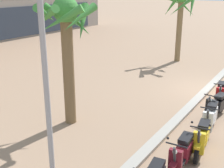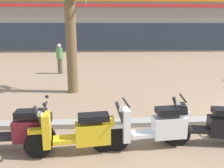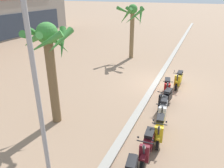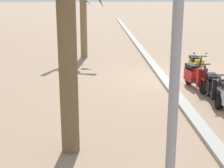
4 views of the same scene
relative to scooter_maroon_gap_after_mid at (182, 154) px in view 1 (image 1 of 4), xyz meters
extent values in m
plane|color=#93755B|center=(6.77, 0.81, -0.46)|extent=(200.00, 200.00, 0.00)
cube|color=gray|center=(6.77, 1.16, -0.40)|extent=(60.00, 0.36, 0.12)
cube|color=black|center=(-1.33, 0.17, 0.28)|extent=(0.63, 0.38, 0.12)
cube|color=black|center=(-1.05, 0.21, 0.18)|extent=(0.26, 0.23, 0.16)
cylinder|color=black|center=(0.49, 0.03, -0.20)|extent=(0.52, 0.13, 0.52)
cube|color=black|center=(-0.19, -0.01, -0.14)|extent=(0.61, 0.31, 0.08)
cube|color=maroon|center=(0.27, 0.01, -0.02)|extent=(0.70, 0.35, 0.44)
cube|color=black|center=(0.29, 0.01, 0.33)|extent=(0.61, 0.33, 0.12)
cube|color=maroon|center=(-0.59, -0.03, 0.09)|extent=(0.16, 0.35, 0.66)
cube|color=maroon|center=(-0.77, -0.04, 0.09)|extent=(0.33, 0.18, 0.08)
cylinder|color=#333338|center=(-0.67, -0.03, 0.24)|extent=(0.29, 0.08, 0.69)
cylinder|color=black|center=(-0.59, -0.03, 0.56)|extent=(0.07, 0.56, 0.04)
sphere|color=white|center=(-0.69, -0.04, 0.42)|extent=(0.12, 0.12, 0.12)
cube|color=black|center=(0.57, 0.03, 0.23)|extent=(0.25, 0.21, 0.16)
sphere|color=black|center=(-0.56, -0.27, 0.68)|extent=(0.07, 0.07, 0.07)
sphere|color=black|center=(-0.59, 0.21, 0.68)|extent=(0.07, 0.07, 0.07)
cylinder|color=black|center=(0.47, -0.28, -0.20)|extent=(0.53, 0.17, 0.52)
cylinder|color=black|center=(1.73, -0.11, -0.20)|extent=(0.53, 0.17, 0.52)
cube|color=gold|center=(1.05, -0.20, -0.14)|extent=(0.63, 0.35, 0.08)
cube|color=gold|center=(1.51, -0.14, -0.05)|extent=(0.72, 0.40, 0.42)
cube|color=black|center=(1.53, -0.14, 0.29)|extent=(0.63, 0.37, 0.12)
cube|color=gold|center=(0.65, -0.25, 0.09)|extent=(0.18, 0.36, 0.66)
cube|color=gold|center=(0.47, -0.28, 0.09)|extent=(0.34, 0.20, 0.08)
cylinder|color=#333338|center=(0.57, -0.26, 0.24)|extent=(0.29, 0.11, 0.69)
cylinder|color=black|center=(0.65, -0.25, 0.56)|extent=(0.11, 0.56, 0.04)
sphere|color=white|center=(0.55, -0.27, 0.42)|extent=(0.12, 0.12, 0.12)
cube|color=gold|center=(1.81, -0.10, 0.19)|extent=(0.26, 0.23, 0.16)
sphere|color=black|center=(0.70, -0.49, 0.68)|extent=(0.07, 0.07, 0.07)
sphere|color=black|center=(0.63, -0.01, 0.68)|extent=(0.07, 0.07, 0.07)
cylinder|color=black|center=(1.99, -0.10, -0.20)|extent=(0.53, 0.15, 0.52)
cylinder|color=black|center=(3.31, 0.04, -0.20)|extent=(0.53, 0.15, 0.52)
cube|color=white|center=(2.60, -0.04, -0.14)|extent=(0.63, 0.34, 0.08)
cube|color=white|center=(3.09, 0.02, -0.02)|extent=(0.71, 0.39, 0.45)
cube|color=black|center=(3.11, 0.02, 0.34)|extent=(0.63, 0.36, 0.12)
cube|color=white|center=(2.17, -0.08, 0.09)|extent=(0.17, 0.35, 0.66)
cube|color=white|center=(1.99, -0.10, 0.09)|extent=(0.33, 0.19, 0.08)
cylinder|color=#333338|center=(2.09, -0.09, 0.24)|extent=(0.29, 0.10, 0.69)
cylinder|color=black|center=(2.17, -0.08, 0.56)|extent=(0.10, 0.56, 0.04)
sphere|color=white|center=(2.07, -0.09, 0.42)|extent=(0.12, 0.12, 0.12)
cube|color=white|center=(3.39, 0.05, 0.24)|extent=(0.26, 0.22, 0.16)
cylinder|color=black|center=(3.21, 0.18, -0.20)|extent=(0.53, 0.17, 0.52)
cylinder|color=black|center=(4.52, 0.00, -0.20)|extent=(0.53, 0.17, 0.52)
cube|color=black|center=(3.81, 0.09, -0.14)|extent=(0.63, 0.36, 0.08)
cube|color=black|center=(4.30, 0.03, -0.04)|extent=(0.72, 0.41, 0.42)
cube|color=black|center=(4.32, 0.02, 0.29)|extent=(0.64, 0.38, 0.12)
cube|color=black|center=(3.39, 0.15, 0.09)|extent=(0.19, 0.36, 0.66)
cube|color=black|center=(3.21, 0.18, 0.09)|extent=(0.34, 0.20, 0.08)
cylinder|color=#333338|center=(3.31, 0.16, 0.24)|extent=(0.29, 0.11, 0.69)
cylinder|color=black|center=(3.39, 0.15, 0.56)|extent=(0.12, 0.56, 0.04)
sphere|color=white|center=(3.29, 0.17, 0.42)|extent=(0.12, 0.12, 0.12)
cube|color=black|center=(4.60, -0.02, 0.19)|extent=(0.27, 0.23, 0.16)
cylinder|color=black|center=(4.73, 0.15, -0.20)|extent=(0.53, 0.18, 0.52)
cylinder|color=black|center=(5.95, 0.35, -0.20)|extent=(0.53, 0.18, 0.52)
cube|color=black|center=(5.29, 0.24, -0.14)|extent=(0.64, 0.37, 0.08)
cube|color=red|center=(5.74, 0.31, -0.03)|extent=(0.72, 0.43, 0.44)
cube|color=black|center=(5.76, 0.31, 0.32)|extent=(0.64, 0.39, 0.12)
cube|color=red|center=(4.91, 0.17, 0.09)|extent=(0.19, 0.36, 0.66)
cube|color=red|center=(4.73, 0.15, 0.09)|extent=(0.34, 0.21, 0.08)
cylinder|color=#333338|center=(4.83, 0.16, 0.24)|extent=(0.29, 0.11, 0.69)
cylinder|color=black|center=(4.91, 0.17, 0.56)|extent=(0.13, 0.56, 0.04)
sphere|color=white|center=(4.81, 0.16, 0.42)|extent=(0.12, 0.12, 0.12)
cube|color=black|center=(6.03, 0.36, 0.22)|extent=(0.27, 0.24, 0.16)
cylinder|color=brown|center=(0.61, 4.46, 1.57)|extent=(0.40, 0.40, 4.05)
sphere|color=#3D8438|center=(0.61, 4.46, 3.59)|extent=(0.88, 0.88, 0.88)
cone|color=#3D8438|center=(1.17, 4.51, 3.20)|extent=(0.40, 1.33, 1.18)
cone|color=#3D8438|center=(1.01, 4.95, 3.30)|extent=(1.27, 1.11, 1.01)
cone|color=#3D8438|center=(0.34, 5.10, 3.42)|extent=(1.48, 0.84, 0.80)
cone|color=#3D8438|center=(-0.02, 4.71, 3.39)|extent=(0.80, 1.47, 0.86)
cone|color=#3D8438|center=(0.04, 4.13, 3.34)|extent=(0.96, 1.39, 0.95)
cone|color=#3D8438|center=(0.52, 3.80, 3.36)|extent=(1.48, 0.47, 0.90)
cone|color=#3D8438|center=(0.87, 3.96, 3.20)|extent=(1.28, 0.85, 1.19)
cylinder|color=olive|center=(11.72, 4.54, 1.63)|extent=(0.36, 0.36, 4.17)
cone|color=#3D8438|center=(12.42, 4.64, 3.18)|extent=(0.49, 1.62, 1.48)
cone|color=#3D8438|center=(12.12, 5.34, 3.49)|extent=(1.81, 1.09, 0.91)
cone|color=#3D8438|center=(11.14, 4.95, 3.18)|extent=(1.14, 1.48, 1.47)
cone|color=#3D8438|center=(11.07, 4.19, 3.23)|extent=(1.04, 1.60, 1.40)
cone|color=#3D8438|center=(11.88, 3.88, 3.16)|extent=(1.59, 0.63, 1.52)
cylinder|color=#939399|center=(-2.08, 2.82, 2.53)|extent=(0.14, 0.14, 5.98)
camera|label=1|loc=(-6.84, -2.13, 4.29)|focal=46.76mm
camera|label=2|loc=(1.67, -4.36, 1.97)|focal=36.91mm
camera|label=3|loc=(-6.32, -1.30, 5.15)|focal=34.73mm
camera|label=4|loc=(-6.36, 3.84, 3.03)|focal=53.92mm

